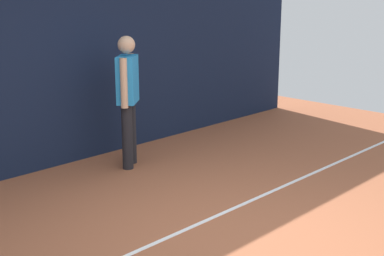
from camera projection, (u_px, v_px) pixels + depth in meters
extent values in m
plane|color=#9E5638|center=(222.00, 238.00, 5.04)|extent=(12.00, 12.00, 0.00)
cube|color=#141E38|center=(43.00, 52.00, 6.69)|extent=(10.00, 0.10, 2.99)
cube|color=white|center=(193.00, 226.00, 5.30)|extent=(9.00, 0.05, 0.00)
cylinder|color=black|center=(127.00, 137.00, 6.88)|extent=(0.14, 0.14, 0.85)
cylinder|color=black|center=(131.00, 132.00, 7.11)|extent=(0.14, 0.14, 0.85)
cube|color=#268CD8|center=(127.00, 79.00, 6.81)|extent=(0.45, 0.42, 0.60)
sphere|color=#D8A884|center=(126.00, 45.00, 6.70)|extent=(0.22, 0.22, 0.22)
cylinder|color=#D8A884|center=(124.00, 83.00, 6.60)|extent=(0.09, 0.09, 0.62)
cylinder|color=#D8A884|center=(131.00, 77.00, 7.03)|extent=(0.09, 0.09, 0.62)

